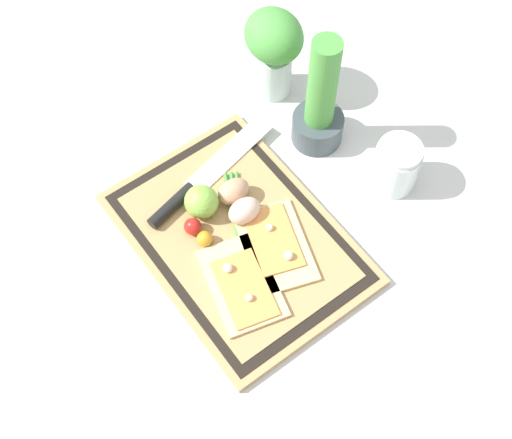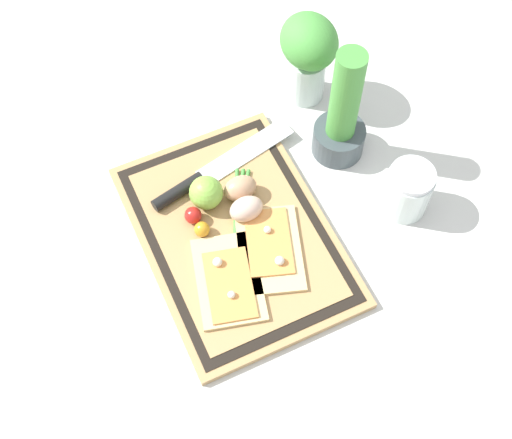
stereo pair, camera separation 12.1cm
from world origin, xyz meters
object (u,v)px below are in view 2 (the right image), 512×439
(egg_pink, at_px, (246,209))
(pizza_slice_far, at_px, (270,248))
(pizza_slice_near, at_px, (228,280))
(herb_glass, at_px, (308,53))
(cherry_tomato_red, at_px, (193,215))
(sauce_jar, at_px, (407,192))
(knife, at_px, (201,178))
(herb_pot, at_px, (342,120))
(egg_brown, at_px, (240,188))
(lime, at_px, (206,193))
(cherry_tomato_yellow, at_px, (202,229))

(egg_pink, bearing_deg, pizza_slice_far, 5.60)
(pizza_slice_near, height_order, herb_glass, herb_glass)
(pizza_slice_near, height_order, cherry_tomato_red, cherry_tomato_red)
(sauce_jar, bearing_deg, pizza_slice_near, -87.81)
(knife, bearing_deg, pizza_slice_near, -10.08)
(herb_pot, height_order, sauce_jar, herb_pot)
(pizza_slice_near, xyz_separation_m, cherry_tomato_red, (-0.13, -0.01, 0.01))
(egg_pink, bearing_deg, pizza_slice_near, -37.72)
(egg_brown, relative_size, sauce_jar, 0.60)
(pizza_slice_near, bearing_deg, herb_pot, 119.95)
(herb_glass, bearing_deg, pizza_slice_near, -43.82)
(pizza_slice_near, relative_size, sauce_jar, 1.86)
(egg_pink, distance_m, herb_glass, 0.31)
(pizza_slice_near, height_order, knife, pizza_slice_near)
(lime, bearing_deg, cherry_tomato_red, -56.04)
(pizza_slice_near, distance_m, egg_pink, 0.13)
(sauce_jar, bearing_deg, egg_brown, -117.29)
(egg_brown, bearing_deg, pizza_slice_near, -31.08)
(pizza_slice_near, xyz_separation_m, herb_glass, (-0.31, 0.30, 0.09))
(cherry_tomato_red, relative_size, herb_glass, 0.16)
(egg_pink, bearing_deg, lime, -136.71)
(pizza_slice_near, bearing_deg, egg_brown, 148.92)
(pizza_slice_far, bearing_deg, pizza_slice_near, -73.66)
(lime, xyz_separation_m, herb_glass, (-0.16, 0.27, 0.07))
(sauce_jar, bearing_deg, cherry_tomato_yellow, -104.41)
(egg_pink, relative_size, herb_pot, 0.24)
(knife, bearing_deg, cherry_tomato_red, -31.86)
(knife, distance_m, egg_pink, 0.11)
(pizza_slice_far, bearing_deg, cherry_tomato_yellow, -130.32)
(knife, distance_m, herb_glass, 0.30)
(pizza_slice_near, relative_size, egg_pink, 3.12)
(pizza_slice_far, distance_m, sauce_jar, 0.26)
(knife, bearing_deg, sauce_jar, 58.50)
(pizza_slice_near, xyz_separation_m, cherry_tomato_yellow, (-0.10, -0.00, 0.01))
(cherry_tomato_yellow, bearing_deg, herb_glass, 124.77)
(knife, bearing_deg, pizza_slice_far, 16.22)
(cherry_tomato_red, xyz_separation_m, cherry_tomato_yellow, (0.03, 0.00, -0.00))
(cherry_tomato_yellow, xyz_separation_m, sauce_jar, (0.09, 0.35, 0.01))
(herb_pot, height_order, herb_glass, herb_pot)
(pizza_slice_far, height_order, knife, pizza_slice_far)
(egg_pink, bearing_deg, herb_glass, 133.59)
(pizza_slice_near, distance_m, lime, 0.16)
(pizza_slice_near, xyz_separation_m, lime, (-0.16, 0.03, 0.02))
(egg_brown, distance_m, egg_pink, 0.04)
(pizza_slice_far, relative_size, knife, 0.63)
(knife, height_order, lime, lime)
(sauce_jar, bearing_deg, herb_pot, -163.09)
(sauce_jar, xyz_separation_m, herb_glass, (-0.30, -0.04, 0.07))
(pizza_slice_near, xyz_separation_m, sauce_jar, (-0.01, 0.34, 0.02))
(cherry_tomato_red, bearing_deg, herb_glass, 120.39)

